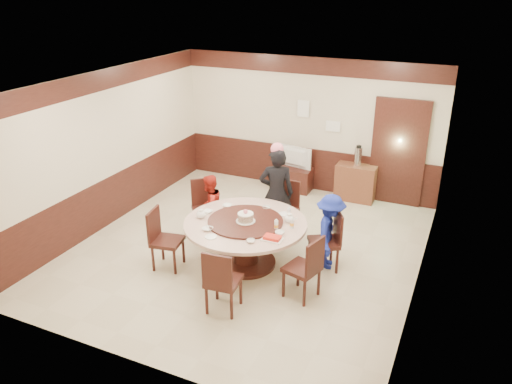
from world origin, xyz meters
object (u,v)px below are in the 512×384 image
at_px(person_standing, 276,193).
at_px(side_cabinet, 356,183).
at_px(person_blue, 330,232).
at_px(television, 292,157).
at_px(banquet_table, 246,234).
at_px(thermos, 358,156).
at_px(birthday_cake, 246,217).
at_px(person_red, 210,206).
at_px(shrimp_platter, 272,238).
at_px(tv_stand, 292,179).

bearing_deg(person_standing, side_cabinet, -135.21).
bearing_deg(person_blue, television, 21.89).
distance_m(banquet_table, thermos, 3.40).
distance_m(person_blue, birthday_cake, 1.33).
height_order(banquet_table, person_red, person_red).
xyz_separation_m(person_standing, person_blue, (1.14, -0.60, -0.21)).
bearing_deg(thermos, television, -178.76).
distance_m(person_standing, side_cabinet, 2.36).
distance_m(person_standing, shrimp_platter, 1.54).
distance_m(banquet_table, television, 3.23).
distance_m(person_blue, tv_stand, 3.18).
relative_size(banquet_table, person_blue, 1.57).
relative_size(birthday_cake, tv_stand, 0.35).
relative_size(tv_stand, side_cabinet, 1.06).
relative_size(person_blue, tv_stand, 1.44).
bearing_deg(television, banquet_table, 108.84).
relative_size(birthday_cake, television, 0.38).
bearing_deg(tv_stand, side_cabinet, 1.25).
distance_m(person_red, tv_stand, 2.67).
bearing_deg(banquet_table, person_standing, 85.97).
bearing_deg(television, person_blue, 132.50).
bearing_deg(banquet_table, birthday_cake, -59.45).
bearing_deg(thermos, person_red, -126.80).
distance_m(tv_stand, television, 0.48).
bearing_deg(thermos, tv_stand, -178.76).
bearing_deg(birthday_cake, person_standing, 86.98).
bearing_deg(tv_stand, thermos, 1.24).
height_order(shrimp_platter, television, television).
xyz_separation_m(person_standing, television, (-0.49, 2.11, -0.09)).
bearing_deg(tv_stand, banquet_table, -82.69).
bearing_deg(person_blue, shrimp_platter, 134.74).
relative_size(person_standing, side_cabinet, 2.05).
distance_m(birthday_cake, thermos, 3.40).
bearing_deg(banquet_table, person_blue, 21.74).
xyz_separation_m(side_cabinet, thermos, (0.01, 0.00, 0.56)).
height_order(person_standing, birthday_cake, person_standing).
distance_m(person_blue, television, 3.17).
height_order(banquet_table, birthday_cake, birthday_cake).
xyz_separation_m(television, side_cabinet, (1.38, 0.03, -0.36)).
bearing_deg(side_cabinet, person_red, -126.72).
relative_size(shrimp_platter, tv_stand, 0.35).
bearing_deg(television, shrimp_platter, 117.35).
bearing_deg(side_cabinet, banquet_table, -106.66).
relative_size(side_cabinet, thermos, 2.11).
bearing_deg(person_red, tv_stand, 179.82).
bearing_deg(person_red, thermos, 155.52).
bearing_deg(thermos, side_cabinet, 180.00).
distance_m(person_standing, television, 2.17).
bearing_deg(birthday_cake, person_blue, 23.25).
distance_m(shrimp_platter, tv_stand, 3.74).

